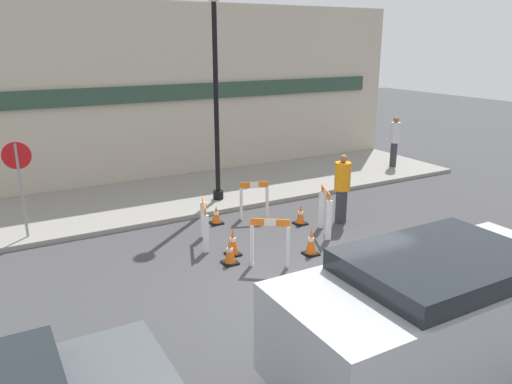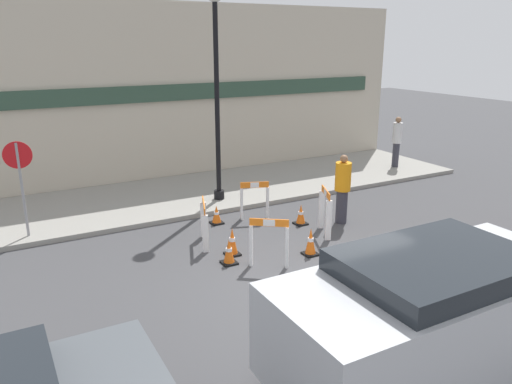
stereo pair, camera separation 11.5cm
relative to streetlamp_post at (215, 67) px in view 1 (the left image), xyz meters
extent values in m
plane|color=#424244|center=(-0.59, -5.38, -3.69)|extent=(60.00, 60.00, 0.00)
cube|color=gray|center=(-0.59, 1.04, -3.63)|extent=(18.00, 3.84, 0.12)
cube|color=#BCB29E|center=(-0.59, 3.04, -0.94)|extent=(18.00, 0.12, 5.50)
cube|color=#2D4738|center=(-0.59, 2.93, -0.89)|extent=(16.20, 0.10, 0.50)
cylinder|color=black|center=(0.00, 0.00, -3.45)|extent=(0.29, 0.29, 0.24)
cylinder|color=black|center=(0.00, 0.00, -0.97)|extent=(0.13, 0.13, 5.19)
cylinder|color=gray|center=(-4.94, -0.44, -2.50)|extent=(0.06, 0.06, 2.13)
cylinder|color=red|center=(-4.94, -0.44, -1.70)|extent=(0.60, 0.12, 0.60)
cube|color=white|center=(-1.37, -2.12, -3.27)|extent=(0.14, 0.10, 0.84)
cube|color=white|center=(-1.67, -2.95, -3.27)|extent=(0.14, 0.10, 0.84)
cube|color=orange|center=(-1.52, -2.54, -2.78)|extent=(0.35, 0.89, 0.15)
cube|color=white|center=(-1.52, -2.54, -2.78)|extent=(0.13, 0.28, 0.14)
cube|color=white|center=(-1.13, -4.00, -3.26)|extent=(0.13, 0.14, 0.86)
cube|color=white|center=(-0.55, -4.43, -3.26)|extent=(0.13, 0.14, 0.86)
cube|color=orange|center=(-0.84, -4.21, -2.75)|extent=(0.64, 0.48, 0.15)
cube|color=white|center=(-0.84, -4.21, -2.75)|extent=(0.21, 0.16, 0.14)
cube|color=white|center=(1.03, -3.66, -3.22)|extent=(0.14, 0.11, 0.94)
cube|color=white|center=(1.33, -2.97, -3.22)|extent=(0.14, 0.11, 0.94)
cube|color=orange|center=(1.18, -3.32, -2.67)|extent=(0.35, 0.75, 0.15)
cube|color=white|center=(1.18, -3.32, -2.67)|extent=(0.13, 0.24, 0.13)
cube|color=white|center=(0.55, -1.75, -3.27)|extent=(0.10, 0.14, 0.83)
cube|color=white|center=(-0.07, -1.51, -3.27)|extent=(0.10, 0.14, 0.83)
cube|color=orange|center=(0.24, -1.63, -2.79)|extent=(0.68, 0.28, 0.15)
cube|color=white|center=(0.24, -1.63, -2.79)|extent=(0.21, 0.10, 0.14)
cube|color=black|center=(-1.49, -3.72, -3.67)|extent=(0.30, 0.30, 0.04)
cone|color=orange|center=(-1.49, -3.72, -3.41)|extent=(0.23, 0.23, 0.48)
cylinder|color=white|center=(-1.49, -3.72, -3.38)|extent=(0.13, 0.13, 0.07)
cube|color=black|center=(-0.75, -1.47, -3.67)|extent=(0.30, 0.30, 0.04)
cone|color=orange|center=(-0.75, -1.47, -3.44)|extent=(0.22, 0.23, 0.42)
cylinder|color=white|center=(-0.75, -1.47, -3.41)|extent=(0.13, 0.13, 0.06)
cube|color=black|center=(0.21, -4.15, -3.67)|extent=(0.30, 0.30, 0.04)
cone|color=orange|center=(0.21, -4.15, -3.37)|extent=(0.22, 0.23, 0.56)
cylinder|color=white|center=(0.21, -4.15, -3.34)|extent=(0.13, 0.13, 0.08)
cube|color=black|center=(1.05, -2.52, -3.67)|extent=(0.30, 0.30, 0.04)
cone|color=orange|center=(1.05, -2.52, -3.41)|extent=(0.23, 0.22, 0.47)
cylinder|color=white|center=(1.05, -2.52, -3.39)|extent=(0.13, 0.13, 0.07)
cube|color=black|center=(-1.24, -3.36, -3.67)|extent=(0.30, 0.30, 0.04)
cone|color=orange|center=(-1.24, -3.36, -3.37)|extent=(0.23, 0.22, 0.57)
cylinder|color=white|center=(-1.24, -3.36, -3.34)|extent=(0.13, 0.13, 0.08)
cylinder|color=#33333D|center=(2.01, -2.89, -3.27)|extent=(0.29, 0.29, 0.84)
cylinder|color=orange|center=(2.01, -2.89, -2.50)|extent=(0.40, 0.40, 0.70)
sphere|color=#8E6647|center=(2.01, -2.89, -2.06)|extent=(0.20, 0.20, 0.19)
cylinder|color=#33333D|center=(6.95, 0.41, -3.15)|extent=(0.26, 0.26, 0.84)
cylinder|color=silver|center=(6.95, 0.41, -2.37)|extent=(0.37, 0.37, 0.70)
sphere|color=#8E6647|center=(6.95, 0.41, -1.92)|extent=(0.23, 0.23, 0.20)
cube|color=#B7BABF|center=(-0.73, -8.20, -2.78)|extent=(4.38, 1.84, 1.23)
cube|color=#1E2328|center=(-0.73, -8.20, -2.16)|extent=(2.41, 1.69, 0.55)
cylinder|color=black|center=(0.63, -7.28, -3.39)|extent=(0.60, 0.18, 0.60)
cylinder|color=black|center=(-2.08, -7.28, -3.39)|extent=(0.60, 0.18, 0.60)
camera|label=1|loc=(-5.57, -12.07, 0.66)|focal=35.00mm
camera|label=2|loc=(-5.47, -12.13, 0.66)|focal=35.00mm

